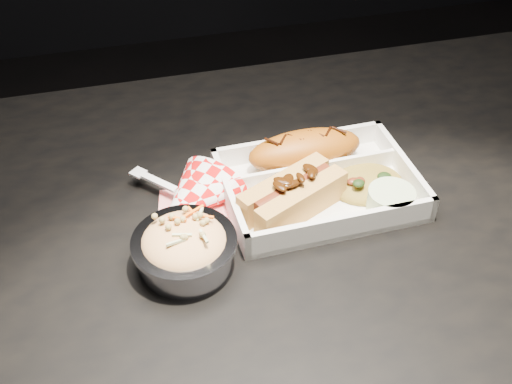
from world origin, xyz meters
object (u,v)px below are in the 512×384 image
foil_coleslaw_cup (185,247)px  napkin_fork (191,199)px  dining_table (306,267)px  hotdog (293,194)px  food_tray (318,188)px  fried_pastry (305,150)px

foil_coleslaw_cup → napkin_fork: (0.02, 0.10, -0.01)m
dining_table → hotdog: bearing=139.6°
hotdog → dining_table: bearing=-66.3°
food_tray → fried_pastry: fried_pastry is taller
dining_table → napkin_fork: bearing=158.2°
dining_table → food_tray: bearing=59.7°
food_tray → dining_table: bearing=-121.5°
dining_table → napkin_fork: napkin_fork is taller
food_tray → fried_pastry: bearing=90.0°
hotdog → food_tray: bearing=6.1°
hotdog → foil_coleslaw_cup: (-0.15, -0.06, -0.00)m
napkin_fork → hotdog: bearing=30.2°
dining_table → napkin_fork: 0.19m
fried_pastry → napkin_fork: napkin_fork is taller
dining_table → foil_coleslaw_cup: size_ratio=9.80×
fried_pastry → napkin_fork: (-0.17, -0.04, -0.02)m
foil_coleslaw_cup → fried_pastry: bearing=35.9°
fried_pastry → foil_coleslaw_cup: 0.24m
napkin_fork → fried_pastry: bearing=62.8°
foil_coleslaw_cup → hotdog: bearing=20.5°
dining_table → fried_pastry: (0.02, 0.10, 0.12)m
fried_pastry → hotdog: (-0.04, -0.08, -0.00)m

